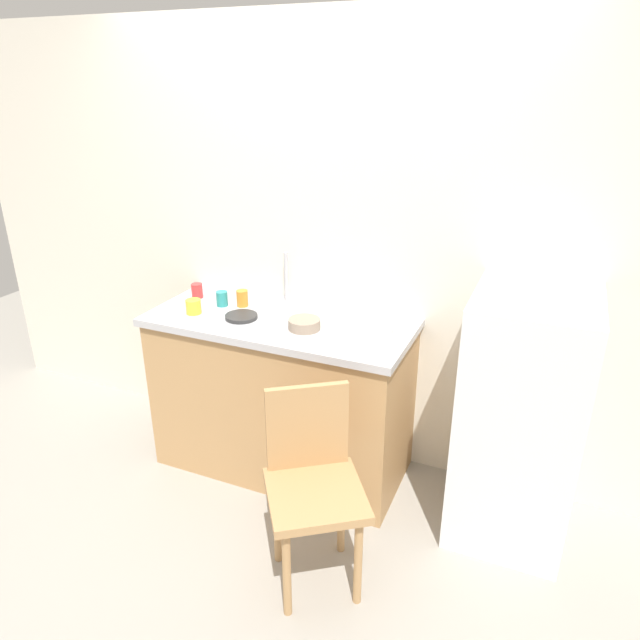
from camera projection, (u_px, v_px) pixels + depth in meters
ground_plane at (241, 541)px, 2.80m from camera, size 8.00×8.00×0.00m
back_wall at (322, 250)px, 3.18m from camera, size 4.80×0.10×2.41m
cabinet_base at (282, 397)px, 3.22m from camera, size 1.37×0.60×0.88m
countertop at (280, 322)px, 3.04m from camera, size 1.41×0.64×0.04m
faucet at (286, 277)px, 3.22m from camera, size 0.02×0.02×0.28m
refrigerator at (520, 419)px, 2.69m from camera, size 0.53×0.61×1.23m
chair at (313, 480)px, 2.46m from camera, size 0.56×0.56×0.89m
dish_tray at (363, 332)px, 2.81m from camera, size 0.28×0.20×0.05m
terracotta_bowl at (304, 324)px, 2.89m from camera, size 0.16×0.16×0.05m
hotplate at (241, 317)px, 3.03m from camera, size 0.17×0.17×0.02m
cup_teal at (222, 299)px, 3.18m from camera, size 0.06×0.06×0.08m
cup_yellow at (193, 307)px, 3.08m from camera, size 0.08×0.08×0.08m
cup_orange at (242, 298)px, 3.18m from camera, size 0.06×0.06×0.09m
cup_red at (197, 291)px, 3.30m from camera, size 0.06×0.06×0.08m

